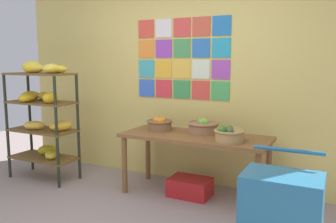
{
  "coord_description": "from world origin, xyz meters",
  "views": [
    {
      "loc": [
        1.79,
        -2.19,
        1.52
      ],
      "look_at": [
        0.12,
        1.13,
        0.98
      ],
      "focal_mm": 37.57,
      "sensor_mm": 36.0,
      "label": 1
    }
  ],
  "objects_px": {
    "fruit_basket_back_right": "(160,124)",
    "display_table": "(195,142)",
    "shopping_cart": "(281,205)",
    "produce_crate_under_table": "(190,187)",
    "fruit_basket_centre": "(229,134)",
    "banana_shelf_unit": "(43,108)",
    "fruit_basket_back_left": "(203,127)"
  },
  "relations": [
    {
      "from": "fruit_basket_back_right",
      "to": "display_table",
      "type": "bearing_deg",
      "value": -7.87
    },
    {
      "from": "fruit_basket_centre",
      "to": "fruit_basket_back_left",
      "type": "distance_m",
      "value": 0.48
    },
    {
      "from": "display_table",
      "to": "fruit_basket_centre",
      "type": "height_order",
      "value": "fruit_basket_centre"
    },
    {
      "from": "fruit_basket_back_right",
      "to": "fruit_basket_back_left",
      "type": "distance_m",
      "value": 0.52
    },
    {
      "from": "display_table",
      "to": "banana_shelf_unit",
      "type": "bearing_deg",
      "value": -170.57
    },
    {
      "from": "shopping_cart",
      "to": "display_table",
      "type": "bearing_deg",
      "value": 145.2
    },
    {
      "from": "display_table",
      "to": "fruit_basket_centre",
      "type": "bearing_deg",
      "value": -16.42
    },
    {
      "from": "produce_crate_under_table",
      "to": "fruit_basket_back_right",
      "type": "bearing_deg",
      "value": 168.36
    },
    {
      "from": "produce_crate_under_table",
      "to": "shopping_cart",
      "type": "xyz_separation_m",
      "value": [
        1.14,
        -1.04,
        0.4
      ]
    },
    {
      "from": "banana_shelf_unit",
      "to": "display_table",
      "type": "xyz_separation_m",
      "value": [
        1.95,
        0.32,
        -0.31
      ]
    },
    {
      "from": "banana_shelf_unit",
      "to": "produce_crate_under_table",
      "type": "height_order",
      "value": "banana_shelf_unit"
    },
    {
      "from": "fruit_basket_centre",
      "to": "produce_crate_under_table",
      "type": "bearing_deg",
      "value": 167.76
    },
    {
      "from": "shopping_cart",
      "to": "produce_crate_under_table",
      "type": "bearing_deg",
      "value": 147.0
    },
    {
      "from": "fruit_basket_back_right",
      "to": "produce_crate_under_table",
      "type": "distance_m",
      "value": 0.81
    },
    {
      "from": "display_table",
      "to": "fruit_basket_centre",
      "type": "xyz_separation_m",
      "value": [
        0.42,
        -0.13,
        0.16
      ]
    },
    {
      "from": "produce_crate_under_table",
      "to": "shopping_cart",
      "type": "bearing_deg",
      "value": -42.16
    },
    {
      "from": "display_table",
      "to": "fruit_basket_back_left",
      "type": "bearing_deg",
      "value": 78.12
    },
    {
      "from": "display_table",
      "to": "shopping_cart",
      "type": "xyz_separation_m",
      "value": [
        1.1,
        -1.06,
        -0.11
      ]
    },
    {
      "from": "fruit_basket_centre",
      "to": "fruit_basket_back_left",
      "type": "bearing_deg",
      "value": 144.26
    },
    {
      "from": "banana_shelf_unit",
      "to": "produce_crate_under_table",
      "type": "xyz_separation_m",
      "value": [
        1.9,
        0.3,
        -0.82
      ]
    },
    {
      "from": "banana_shelf_unit",
      "to": "shopping_cart",
      "type": "distance_m",
      "value": 3.16
    },
    {
      "from": "display_table",
      "to": "produce_crate_under_table",
      "type": "height_order",
      "value": "display_table"
    },
    {
      "from": "display_table",
      "to": "shopping_cart",
      "type": "bearing_deg",
      "value": -43.96
    },
    {
      "from": "banana_shelf_unit",
      "to": "display_table",
      "type": "relative_size",
      "value": 0.92
    },
    {
      "from": "fruit_basket_back_right",
      "to": "shopping_cart",
      "type": "relative_size",
      "value": 0.36
    },
    {
      "from": "banana_shelf_unit",
      "to": "produce_crate_under_table",
      "type": "bearing_deg",
      "value": 8.98
    },
    {
      "from": "banana_shelf_unit",
      "to": "shopping_cart",
      "type": "bearing_deg",
      "value": -13.58
    },
    {
      "from": "display_table",
      "to": "fruit_basket_back_right",
      "type": "xyz_separation_m",
      "value": [
        -0.48,
        0.07,
        0.16
      ]
    },
    {
      "from": "banana_shelf_unit",
      "to": "fruit_basket_centre",
      "type": "xyz_separation_m",
      "value": [
        2.37,
        0.2,
        -0.15
      ]
    },
    {
      "from": "fruit_basket_centre",
      "to": "produce_crate_under_table",
      "type": "height_order",
      "value": "fruit_basket_centre"
    },
    {
      "from": "banana_shelf_unit",
      "to": "fruit_basket_back_left",
      "type": "height_order",
      "value": "banana_shelf_unit"
    },
    {
      "from": "fruit_basket_back_left",
      "to": "produce_crate_under_table",
      "type": "distance_m",
      "value": 0.7
    }
  ]
}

